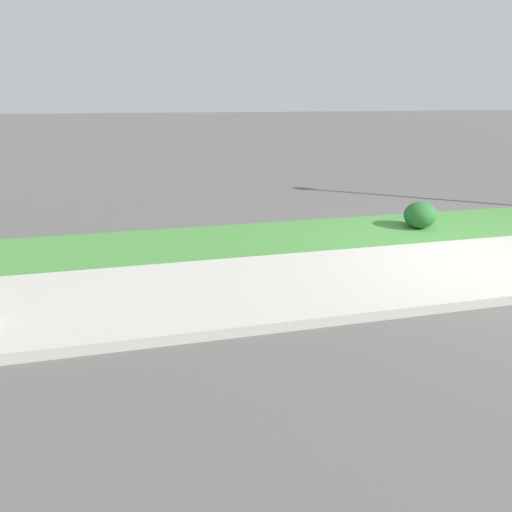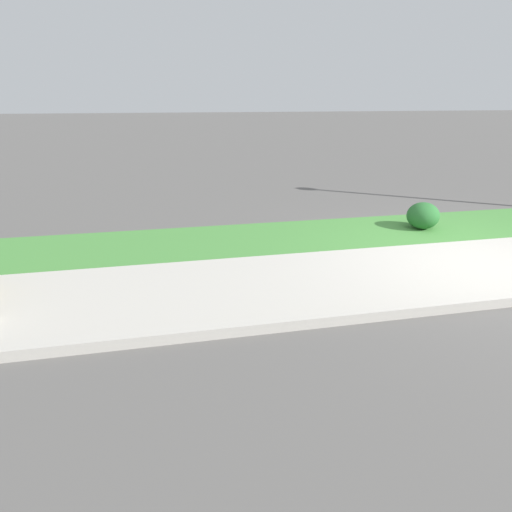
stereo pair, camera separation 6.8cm
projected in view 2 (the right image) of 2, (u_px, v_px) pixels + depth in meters
name	position (u px, v px, depth m)	size (l,w,h in m)	color
ground_plane	(488.00, 265.00, 5.68)	(120.00, 120.00, 0.00)	#5B5956
sidewalk_pavement	(488.00, 265.00, 5.68)	(18.00, 1.92, 0.01)	#BCB7AD
grass_verge	(417.00, 227.00, 7.30)	(18.00, 1.65, 0.01)	#47893D
shrub_bush_mid_verge	(423.00, 216.00, 7.18)	(0.56, 0.56, 0.48)	#28662D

